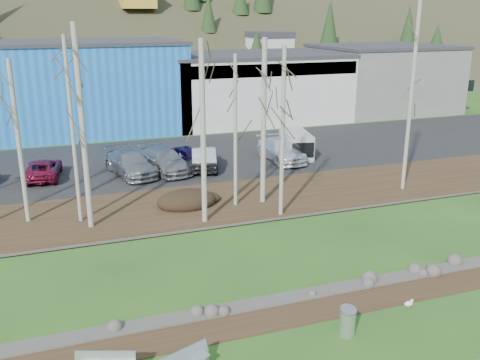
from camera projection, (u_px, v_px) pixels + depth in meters
name	position (u px, v px, depth m)	size (l,w,h in m)	color
ground	(331.00, 342.00, 18.05)	(200.00, 200.00, 0.00)	#284D1A
dirt_strip	(303.00, 311.00, 19.93)	(80.00, 1.80, 0.03)	#382616
near_bank_rocks	(292.00, 298.00, 20.83)	(80.00, 0.80, 0.50)	#47423D
river	(254.00, 256.00, 24.52)	(80.00, 8.00, 0.90)	black
far_bank_rocks	(226.00, 224.00, 28.20)	(80.00, 0.80, 0.46)	#47423D
far_bank	(209.00, 203.00, 31.06)	(80.00, 7.00, 0.15)	#382616
parking_lot	(169.00, 159.00, 40.49)	(80.00, 14.00, 0.14)	black
building_blue	(72.00, 86.00, 49.92)	(20.40, 12.24, 8.30)	blue
building_white	(251.00, 86.00, 55.95)	(18.36, 12.24, 6.80)	silver
building_grey	(382.00, 78.00, 61.06)	(14.28, 12.24, 7.30)	slate
litter_bin	(347.00, 322.00, 18.34)	(0.55, 0.55, 0.94)	silver
seagull	(409.00, 303.00, 20.12)	(0.45, 0.21, 0.32)	gold
dirt_mound	(187.00, 200.00, 30.45)	(3.42, 2.42, 0.67)	black
birch_0	(19.00, 143.00, 27.01)	(0.23, 0.23, 8.41)	#BCB9AA
birch_2	(83.00, 130.00, 26.02)	(0.28, 0.28, 10.13)	#BCB9AA
birch_3	(73.00, 132.00, 26.89)	(0.20, 0.20, 9.54)	#BCB9AA
birch_4	(203.00, 134.00, 26.85)	(0.27, 0.27, 9.37)	#BCB9AA
birch_5	(235.00, 132.00, 29.43)	(0.20, 0.20, 8.46)	#BCB9AA
birch_6	(283.00, 134.00, 27.87)	(0.22, 0.22, 8.97)	#BCB9AA
birch_7	(264.00, 123.00, 29.79)	(0.29, 0.29, 9.28)	#BCB9AA
birch_8	(412.00, 86.00, 31.62)	(0.23, 0.23, 12.71)	#BCB9AA
car_2	(43.00, 169.00, 35.46)	(2.13, 4.62, 1.28)	maroon
car_3	(131.00, 163.00, 36.20)	(2.22, 5.46, 1.58)	gray
car_4	(189.00, 157.00, 38.13)	(1.69, 4.21, 1.43)	#191041
car_5	(204.00, 158.00, 37.73)	(1.64, 4.70, 1.55)	silver
car_6	(201.00, 160.00, 37.63)	(2.19, 4.76, 1.32)	#2B2B2E
car_7	(281.00, 150.00, 39.76)	(2.19, 5.40, 1.57)	silver
car_9	(165.00, 160.00, 36.96)	(2.22, 5.46, 1.58)	gray
van_white	(297.00, 144.00, 40.91)	(2.58, 4.51, 1.86)	white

